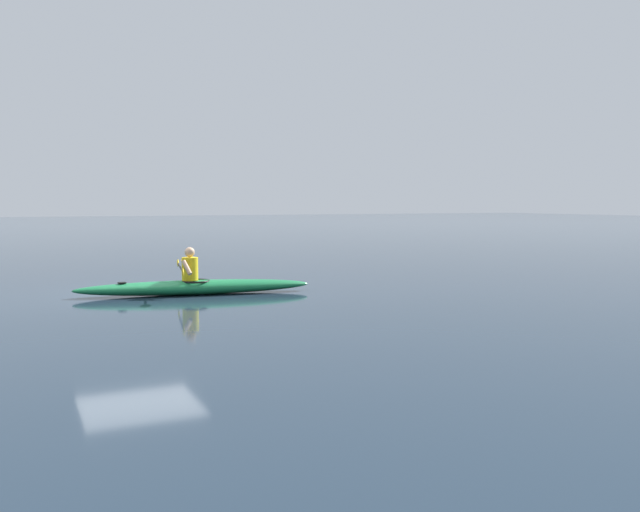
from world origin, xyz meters
TOP-DOWN VIEW (x-y plane):
  - ground_plane at (0.00, 0.00)m, footprint 160.00×160.00m
  - kayak at (-1.06, 0.75)m, footprint 4.98×1.54m
  - kayaker at (-0.94, 0.73)m, footprint 0.60×2.37m

SIDE VIEW (x-z plane):
  - ground_plane at x=0.00m, z-range 0.00..0.00m
  - kayak at x=-1.06m, z-range 0.00..0.31m
  - kayaker at x=-0.94m, z-range 0.25..0.95m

